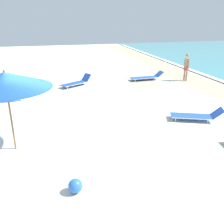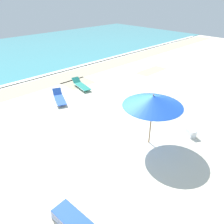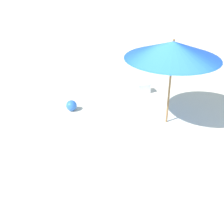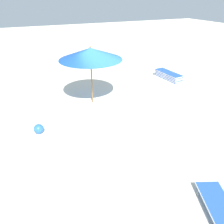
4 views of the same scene
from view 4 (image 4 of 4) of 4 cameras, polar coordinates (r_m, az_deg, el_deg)
ground_plane at (r=9.43m, az=1.20°, el=-0.24°), size 60.00×60.00×0.16m
beach_umbrella at (r=9.45m, az=-5.64°, el=14.89°), size 2.69×2.69×2.56m
lounger_stack at (r=13.42m, az=14.50°, el=9.18°), size 0.76×1.91×0.41m
beach_ball at (r=8.30m, az=-18.60°, el=-4.20°), size 0.35×0.35×0.35m
cooler_box at (r=10.80m, az=-16.96°, el=3.94°), size 0.54×0.61×0.37m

